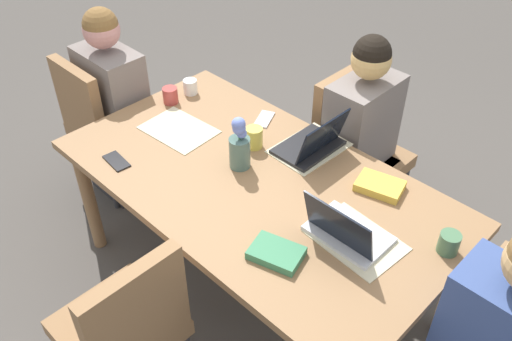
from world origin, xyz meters
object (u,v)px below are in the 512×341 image
at_px(dining_table, 256,192).
at_px(coffee_mug_near_left, 170,95).
at_px(person_near_left_mid, 358,149).
at_px(book_red_cover, 380,186).
at_px(flower_vase, 240,146).
at_px(coffee_mug_centre_right, 190,87).
at_px(chair_head_right_left_far, 102,121).
at_px(coffee_mug_centre_left, 254,138).
at_px(phone_silver, 264,119).
at_px(coffee_mug_near_right, 449,243).
at_px(laptop_near_left_mid, 313,144).
at_px(phone_black, 117,161).
at_px(person_head_right_left_far, 118,116).
at_px(chair_far_right_near, 126,325).
at_px(book_blue_cover, 276,253).
at_px(laptop_head_left_left_near, 345,231).
at_px(chair_near_left_mid, 353,143).

relative_size(dining_table, coffee_mug_near_left, 21.03).
relative_size(person_near_left_mid, book_red_cover, 5.97).
bearing_deg(flower_vase, coffee_mug_centre_right, -21.26).
relative_size(chair_head_right_left_far, coffee_mug_centre_left, 8.53).
bearing_deg(phone_silver, coffee_mug_near_right, 56.46).
xyz_separation_m(person_near_left_mid, coffee_mug_centre_left, (0.23, 0.58, 0.26)).
xyz_separation_m(dining_table, book_red_cover, (-0.44, -0.34, 0.09)).
xyz_separation_m(laptop_near_left_mid, phone_black, (0.60, 0.71, -0.04)).
height_order(person_head_right_left_far, phone_black, person_head_right_left_far).
xyz_separation_m(chair_far_right_near, book_blue_cover, (-0.31, -0.52, 0.25)).
xyz_separation_m(person_head_right_left_far, laptop_head_left_left_near, (-1.68, 0.03, 0.25)).
bearing_deg(flower_vase, coffee_mug_near_left, -10.23).
height_order(person_near_left_mid, chair_far_right_near, person_near_left_mid).
bearing_deg(person_head_right_left_far, chair_head_right_left_far, 51.24).
bearing_deg(laptop_near_left_mid, flower_vase, 62.52).
height_order(laptop_near_left_mid, laptop_head_left_left_near, laptop_head_left_left_near).
relative_size(person_near_left_mid, coffee_mug_near_right, 13.52).
xyz_separation_m(person_near_left_mid, phone_silver, (0.35, 0.38, 0.21)).
relative_size(chair_head_right_left_far, phone_silver, 6.00).
bearing_deg(book_blue_cover, book_red_cover, -111.76).
xyz_separation_m(dining_table, coffee_mug_centre_right, (0.79, -0.28, 0.12)).
xyz_separation_m(chair_head_right_left_far, chair_far_right_near, (-1.30, 0.73, 0.00)).
relative_size(chair_head_right_left_far, coffee_mug_near_right, 10.18).
distance_m(chair_near_left_mid, coffee_mug_near_left, 1.05).
relative_size(dining_table, chair_far_right_near, 2.05).
height_order(book_red_cover, phone_silver, book_red_cover).
height_order(laptop_near_left_mid, coffee_mug_near_left, laptop_near_left_mid).
height_order(book_blue_cover, phone_silver, book_blue_cover).
relative_size(person_near_left_mid, laptop_near_left_mid, 3.73).
bearing_deg(laptop_head_left_left_near, dining_table, -1.82).
height_order(chair_head_right_left_far, phone_black, chair_head_right_left_far).
distance_m(laptop_head_left_left_near, coffee_mug_centre_left, 0.72).
relative_size(chair_near_left_mid, coffee_mug_centre_right, 11.08).
distance_m(person_near_left_mid, phone_silver, 0.56).
distance_m(dining_table, chair_far_right_near, 0.82).
bearing_deg(chair_near_left_mid, book_blue_cover, 110.65).
bearing_deg(coffee_mug_near_left, phone_silver, -153.99).
xyz_separation_m(person_near_left_mid, chair_head_right_left_far, (1.27, 0.81, -0.03)).
bearing_deg(book_blue_cover, person_head_right_left_far, -26.99).
xyz_separation_m(flower_vase, book_blue_cover, (-0.50, 0.29, -0.10)).
distance_m(chair_head_right_left_far, chair_far_right_near, 1.49).
distance_m(chair_head_right_left_far, book_blue_cover, 1.64).
height_order(laptop_near_left_mid, coffee_mug_centre_right, laptop_near_left_mid).
xyz_separation_m(flower_vase, coffee_mug_near_right, (-0.96, -0.20, -0.07)).
distance_m(chair_head_right_left_far, person_head_right_left_far, 0.10).
relative_size(coffee_mug_near_left, coffee_mug_centre_left, 0.83).
relative_size(dining_table, phone_silver, 12.32).
height_order(chair_head_right_left_far, book_red_cover, chair_head_right_left_far).
relative_size(flower_vase, book_red_cover, 1.32).
bearing_deg(chair_far_right_near, coffee_mug_centre_left, -75.53).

